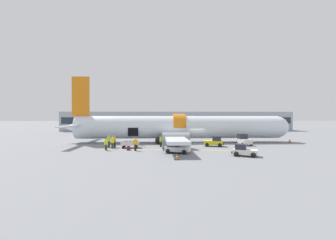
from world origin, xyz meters
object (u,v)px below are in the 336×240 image
ground_crew_loader_a (115,141)px  suitcase_on_tarmac_upright (129,148)px  ground_crew_loader_b (112,142)px  airplane (176,128)px  baggage_tug_lead (244,151)px  ground_crew_marshal (109,141)px  baggage_tug_mid (243,140)px  baggage_cart_loading (131,144)px  ground_crew_supervisor (106,144)px  ground_crew_driver (161,141)px  ground_crew_helper (135,144)px  baggage_tug_spare (176,148)px  baggage_tug_rear (214,142)px

ground_crew_loader_a → suitcase_on_tarmac_upright: bearing=-50.8°
ground_crew_loader_b → suitcase_on_tarmac_upright: 3.18m
airplane → baggage_tug_lead: (6.48, -14.50, -1.99)m
ground_crew_marshal → suitcase_on_tarmac_upright: 4.78m
baggage_tug_mid → baggage_cart_loading: 17.49m
ground_crew_supervisor → airplane: bearing=42.8°
ground_crew_loader_b → ground_crew_marshal: (-0.83, 1.49, 0.07)m
ground_crew_driver → ground_crew_helper: 4.97m
baggage_tug_lead → baggage_tug_mid: 10.54m
baggage_tug_mid → ground_crew_loader_b: 20.04m
airplane → ground_crew_supervisor: bearing=-137.2°
baggage_tug_lead → baggage_tug_spare: bearing=162.0°
baggage_tug_spare → ground_crew_loader_a: size_ratio=2.00×
baggage_tug_mid → baggage_tug_spare: (-11.20, -7.43, -0.12)m
ground_crew_supervisor → suitcase_on_tarmac_upright: 3.04m
baggage_tug_rear → ground_crew_loader_b: ground_crew_loader_b is taller
ground_crew_supervisor → baggage_cart_loading: bearing=37.1°
ground_crew_loader_a → ground_crew_helper: bearing=-45.0°
airplane → baggage_tug_spare: (-0.97, -12.09, -1.95)m
baggage_tug_lead → baggage_cart_loading: (-13.57, 7.45, -0.08)m
baggage_tug_rear → ground_crew_loader_a: bearing=-177.5°
ground_crew_loader_b → suitcase_on_tarmac_upright: bearing=-36.9°
ground_crew_loader_a → ground_crew_helper: 4.67m
baggage_tug_rear → baggage_cart_loading: baggage_tug_rear is taller
baggage_tug_rear → ground_crew_driver: 8.08m
baggage_tug_lead → suitcase_on_tarmac_upright: 14.51m
baggage_tug_spare → ground_crew_driver: bearing=107.1°
airplane → ground_crew_loader_a: 11.63m
baggage_tug_mid → baggage_tug_rear: 5.10m
ground_crew_supervisor → ground_crew_marshal: bearing=96.0°
baggage_tug_spare → ground_crew_loader_b: (-8.63, 4.51, 0.27)m
baggage_tug_mid → baggage_tug_rear: baggage_tug_mid is taller
baggage_tug_spare → ground_crew_helper: size_ratio=1.99×
baggage_tug_rear → baggage_tug_spare: (-6.26, -6.19, -0.03)m
baggage_cart_loading → ground_crew_loader_b: 2.59m
baggage_tug_mid → ground_crew_marshal: (-20.66, -1.42, 0.22)m
baggage_tug_spare → ground_crew_helper: bearing=156.7°
ground_crew_helper → suitcase_on_tarmac_upright: bearing=156.6°
baggage_tug_spare → airplane: bearing=85.4°
ground_crew_loader_b → ground_crew_driver: bearing=11.2°
baggage_tug_lead → baggage_cart_loading: size_ratio=0.86×
baggage_tug_lead → ground_crew_loader_b: bearing=156.7°
ground_crew_loader_b → ground_crew_marshal: bearing=119.1°
ground_crew_loader_a → ground_crew_supervisor: (-0.61, -2.78, -0.06)m
ground_crew_driver → baggage_cart_loading: bearing=-169.0°
airplane → ground_crew_helper: airplane is taller
baggage_tug_spare → baggage_cart_loading: 7.92m
baggage_cart_loading → baggage_tug_lead: bearing=-28.7°
ground_crew_driver → suitcase_on_tarmac_upright: 5.43m
baggage_tug_mid → suitcase_on_tarmac_upright: (-17.34, -4.78, -0.51)m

